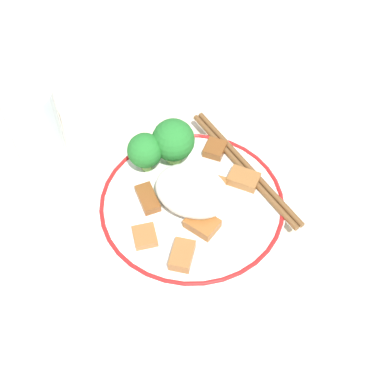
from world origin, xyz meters
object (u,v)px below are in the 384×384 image
chopsticks (245,167)px  drinking_glass (36,120)px  broccoli_back_left (173,141)px  broccoli_back_center (145,151)px  plate (192,206)px

chopsticks → drinking_glass: bearing=-164.6°
broccoli_back_left → broccoli_back_center: (-0.02, -0.03, -0.00)m
plate → broccoli_back_center: bearing=163.7°
plate → drinking_glass: 0.22m
drinking_glass → broccoli_back_left: bearing=14.6°
plate → drinking_glass: drinking_glass is taller
plate → broccoli_back_center: (-0.07, 0.02, 0.04)m
broccoli_back_left → broccoli_back_center: size_ratio=1.14×
chopsticks → drinking_glass: (-0.25, -0.07, 0.03)m
broccoli_back_left → chopsticks: broccoli_back_left is taller
broccoli_back_center → chopsticks: broccoli_back_center is taller
broccoli_back_left → broccoli_back_center: broccoli_back_left is taller
plate → chopsticks: bearing=65.3°
broccoli_back_center → plate: bearing=-16.3°
broccoli_back_center → drinking_glass: 0.14m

